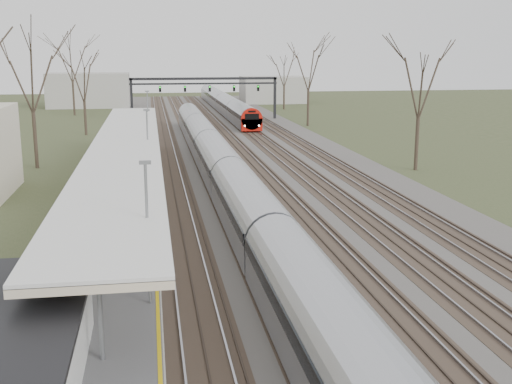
% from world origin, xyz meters
% --- Properties ---
extents(track_bed, '(24.00, 160.00, 0.22)m').
position_xyz_m(track_bed, '(0.26, 55.00, 0.06)').
color(track_bed, '#474442').
rests_on(track_bed, ground).
extents(platform, '(3.50, 69.00, 1.00)m').
position_xyz_m(platform, '(-9.05, 37.50, 0.50)').
color(platform, '#9E9B93').
rests_on(platform, ground).
extents(canopy, '(4.10, 50.00, 3.11)m').
position_xyz_m(canopy, '(-9.05, 32.99, 3.93)').
color(canopy, slate).
rests_on(canopy, platform).
extents(signal_gantry, '(21.00, 0.59, 6.08)m').
position_xyz_m(signal_gantry, '(0.29, 84.99, 4.91)').
color(signal_gantry, black).
rests_on(signal_gantry, ground).
extents(tree_west_far, '(5.50, 5.50, 11.33)m').
position_xyz_m(tree_west_far, '(-17.00, 48.00, 8.02)').
color(tree_west_far, '#2D231C').
rests_on(tree_west_far, ground).
extents(tree_east_far, '(5.00, 5.00, 10.30)m').
position_xyz_m(tree_east_far, '(14.00, 42.00, 7.29)').
color(tree_east_far, '#2D231C').
rests_on(tree_east_far, ground).
extents(train_near, '(2.62, 75.21, 3.05)m').
position_xyz_m(train_near, '(-2.50, 40.30, 1.48)').
color(train_near, '#9B9DA4').
rests_on(train_near, ground).
extents(train_far, '(2.62, 60.21, 3.05)m').
position_xyz_m(train_far, '(4.50, 98.33, 1.48)').
color(train_far, '#9B9DA4').
rests_on(train_far, ground).
extents(passenger, '(0.51, 0.72, 1.86)m').
position_xyz_m(passenger, '(-8.57, 15.45, 1.93)').
color(passenger, '#352D59').
rests_on(passenger, platform).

